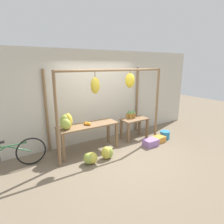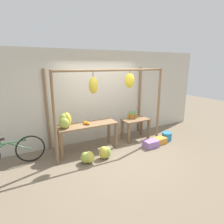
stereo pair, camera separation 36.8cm
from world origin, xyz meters
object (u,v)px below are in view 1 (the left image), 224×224
pineapple_cluster (131,115)px  banana_pile_ground_right (107,153)px  banana_pile_on_table (66,122)px  fruit_crate_white (151,143)px  fruit_crate_purple (159,139)px  orange_pile (87,124)px  blue_bucket (165,135)px  banana_pile_ground_left (91,158)px  parked_bicycle (8,156)px

pineapple_cluster → banana_pile_ground_right: (-1.39, -0.82, -0.63)m
banana_pile_on_table → fruit_crate_white: size_ratio=0.98×
fruit_crate_white → fruit_crate_purple: bearing=9.8°
banana_pile_on_table → orange_pile: size_ratio=1.70×
pineapple_cluster → fruit_crate_white: (0.11, -0.83, -0.69)m
fruit_crate_white → blue_bucket: size_ratio=1.35×
orange_pile → fruit_crate_white: 2.00m
banana_pile_on_table → banana_pile_ground_left: banana_pile_on_table is taller
fruit_crate_purple → orange_pile: bearing=164.3°
orange_pile → fruit_crate_purple: size_ratio=0.64×
blue_bucket → fruit_crate_purple: 0.38m
fruit_crate_white → fruit_crate_purple: size_ratio=1.11×
orange_pile → blue_bucket: orange_pile is taller
fruit_crate_purple → parked_bicycle: bearing=170.3°
banana_pile_on_table → parked_bicycle: size_ratio=0.24×
blue_bucket → fruit_crate_purple: blue_bucket is taller
orange_pile → fruit_crate_purple: bearing=-15.7°
orange_pile → parked_bicycle: orange_pile is taller
banana_pile_ground_left → fruit_crate_purple: size_ratio=1.10×
banana_pile_ground_right → fruit_crate_white: size_ratio=0.81×
banana_pile_ground_left → blue_bucket: 2.78m
pineapple_cluster → banana_pile_ground_left: size_ratio=0.74×
banana_pile_ground_right → blue_bucket: (2.29, 0.14, -0.04)m
banana_pile_ground_right → banana_pile_ground_left: bearing=178.8°
banana_pile_ground_left → banana_pile_ground_right: (0.48, -0.01, 0.02)m
pineapple_cluster → banana_pile_on_table: bearing=-175.8°
orange_pile → parked_bicycle: size_ratio=0.14×
blue_bucket → orange_pile: bearing=168.5°
parked_bicycle → fruit_crate_purple: parked_bicycle is taller
pineapple_cluster → blue_bucket: size_ratio=1.00×
orange_pile → pineapple_cluster: bearing=5.5°
banana_pile_ground_left → blue_bucket: bearing=2.8°
fruit_crate_purple → pineapple_cluster: bearing=124.9°
banana_pile_on_table → banana_pile_ground_right: 1.31m
pineapple_cluster → fruit_crate_white: pineapple_cluster is taller
parked_bicycle → pineapple_cluster: bearing=0.9°
banana_pile_on_table → banana_pile_ground_left: (0.34, -0.65, -0.81)m
parked_bicycle → blue_bucket: bearing=-7.8°
banana_pile_ground_right → fruit_crate_white: 1.50m
fruit_crate_white → parked_bicycle: size_ratio=0.25×
banana_pile_ground_left → parked_bicycle: size_ratio=0.25×
banana_pile_on_table → fruit_crate_white: 2.56m
fruit_crate_white → parked_bicycle: (-3.70, 0.78, 0.26)m
banana_pile_ground_left → parked_bicycle: bearing=156.4°
banana_pile_on_table → banana_pile_ground_left: 1.09m
fruit_crate_white → blue_bucket: (0.79, 0.16, 0.03)m
fruit_crate_white → parked_bicycle: parked_bicycle is taller
pineapple_cluster → fruit_crate_purple: bearing=-55.1°
pineapple_cluster → fruit_crate_white: size_ratio=0.74×
banana_pile_ground_right → parked_bicycle: bearing=160.9°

